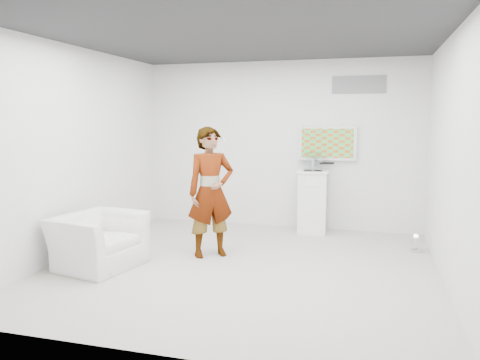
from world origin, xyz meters
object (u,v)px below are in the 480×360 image
at_px(tv, 327,143).
at_px(floor_uplight, 416,243).
at_px(person, 211,192).
at_px(pedestal, 312,202).
at_px(armchair, 98,241).

height_order(tv, floor_uplight, tv).
height_order(person, pedestal, person).
bearing_deg(person, floor_uplight, -17.44).
bearing_deg(floor_uplight, tv, 142.95).
bearing_deg(armchair, tv, -31.17).
xyz_separation_m(person, floor_uplight, (2.87, 1.01, -0.80)).
relative_size(tv, person, 0.54).
bearing_deg(pedestal, tv, 53.22).
relative_size(person, pedestal, 1.71).
relative_size(tv, armchair, 0.92).
bearing_deg(armchair, floor_uplight, -54.13).
relative_size(armchair, floor_uplight, 4.26).
bearing_deg(armchair, pedestal, -31.71).
distance_m(tv, floor_uplight, 2.29).
relative_size(tv, floor_uplight, 3.92).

